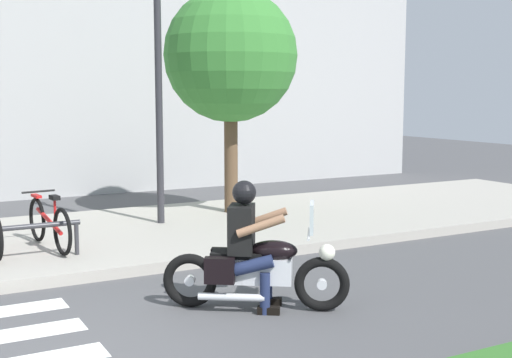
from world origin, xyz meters
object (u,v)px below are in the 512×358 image
rider (249,236)px  motorcycle (256,269)px  tree_near_rack (231,56)px  street_lamp (158,69)px  bicycle_3 (49,224)px

rider → motorcycle: bearing=-36.8°
motorcycle → tree_near_rack: 5.92m
street_lamp → tree_near_rack: bearing=14.6°
bicycle_3 → street_lamp: 3.25m
rider → bicycle_3: rider is taller
rider → tree_near_rack: size_ratio=0.33×
tree_near_rack → street_lamp: bearing=-165.4°
tree_near_rack → motorcycle: bearing=-113.4°
street_lamp → motorcycle: bearing=-97.4°
motorcycle → bicycle_3: motorcycle is taller
motorcycle → tree_near_rack: (2.12, 4.89, 2.57)m
motorcycle → bicycle_3: (-1.50, 3.41, 0.06)m
rider → street_lamp: 4.89m
motorcycle → rider: bearing=143.2°
bicycle_3 → tree_near_rack: (3.62, 1.48, 2.51)m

